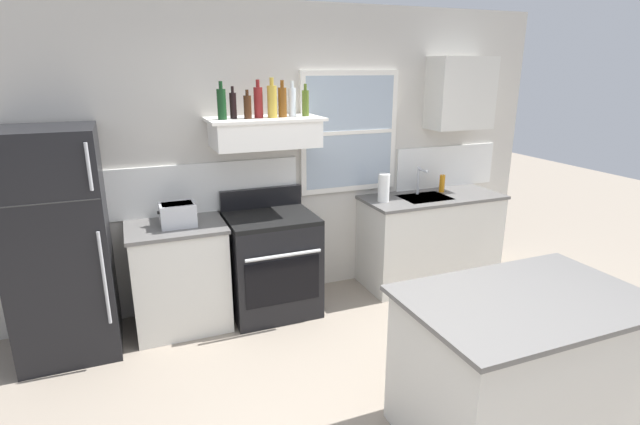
{
  "coord_description": "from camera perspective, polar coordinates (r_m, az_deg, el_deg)",
  "views": [
    {
      "loc": [
        -1.36,
        -2.05,
        2.16
      ],
      "look_at": [
        -0.05,
        1.2,
        1.1
      ],
      "focal_mm": 27.31,
      "sensor_mm": 36.0,
      "label": 1
    }
  ],
  "objects": [
    {
      "name": "back_wall",
      "position": [
        4.57,
        -3.9,
        6.6
      ],
      "size": [
        5.4,
        0.11,
        2.7
      ],
      "color": "beige",
      "rests_on": "ground_plane"
    },
    {
      "name": "refrigerator",
      "position": [
        4.13,
        -28.27,
        -3.39
      ],
      "size": [
        0.7,
        0.72,
        1.75
      ],
      "color": "black",
      "rests_on": "ground_plane"
    },
    {
      "name": "counter_left_of_stove",
      "position": [
        4.32,
        -16.12,
        -7.15
      ],
      "size": [
        0.79,
        0.63,
        0.91
      ],
      "color": "silver",
      "rests_on": "ground_plane"
    },
    {
      "name": "toaster",
      "position": [
        4.1,
        -16.32,
        -0.21
      ],
      "size": [
        0.3,
        0.2,
        0.19
      ],
      "color": "silver",
      "rests_on": "counter_left_of_stove"
    },
    {
      "name": "stove_range",
      "position": [
        4.41,
        -5.67,
        -5.89
      ],
      "size": [
        0.76,
        0.69,
        1.09
      ],
      "color": "black",
      "rests_on": "ground_plane"
    },
    {
      "name": "range_hood_shelf",
      "position": [
        4.2,
        -6.51,
        9.36
      ],
      "size": [
        0.96,
        0.52,
        0.24
      ],
      "color": "white"
    },
    {
      "name": "bottle_dark_green_wine",
      "position": [
        4.05,
        -11.45,
        12.4
      ],
      "size": [
        0.07,
        0.07,
        0.3
      ],
      "color": "#143819",
      "rests_on": "range_hood_shelf"
    },
    {
      "name": "bottle_balsamic_dark",
      "position": [
        4.12,
        -10.15,
        12.29
      ],
      "size": [
        0.06,
        0.06,
        0.26
      ],
      "color": "black",
      "rests_on": "range_hood_shelf"
    },
    {
      "name": "bottle_brown_stout",
      "position": [
        4.08,
        -8.49,
        12.17
      ],
      "size": [
        0.06,
        0.06,
        0.23
      ],
      "color": "#381E0F",
      "rests_on": "range_hood_shelf"
    },
    {
      "name": "bottle_red_label_wine",
      "position": [
        4.14,
        -7.24,
        12.73
      ],
      "size": [
        0.07,
        0.07,
        0.31
      ],
      "color": "maroon",
      "rests_on": "range_hood_shelf"
    },
    {
      "name": "bottle_champagne_gold_foil",
      "position": [
        4.14,
        -5.63,
        12.88
      ],
      "size": [
        0.08,
        0.08,
        0.32
      ],
      "color": "#B29333",
      "rests_on": "range_hood_shelf"
    },
    {
      "name": "bottle_amber_wine",
      "position": [
        4.19,
        -4.43,
        12.82
      ],
      "size": [
        0.07,
        0.07,
        0.3
      ],
      "color": "brown",
      "rests_on": "range_hood_shelf"
    },
    {
      "name": "bottle_clear_tall",
      "position": [
        4.24,
        -3.22,
        12.86
      ],
      "size": [
        0.06,
        0.06,
        0.3
      ],
      "color": "silver",
      "rests_on": "range_hood_shelf"
    },
    {
      "name": "bottle_olive_oil_square",
      "position": [
        4.27,
        -1.72,
        12.75
      ],
      "size": [
        0.06,
        0.06,
        0.27
      ],
      "color": "#4C601E",
      "rests_on": "range_hood_shelf"
    },
    {
      "name": "counter_right_with_sink",
      "position": [
        5.14,
        12.7,
        -2.96
      ],
      "size": [
        1.43,
        0.63,
        0.91
      ],
      "color": "silver",
      "rests_on": "ground_plane"
    },
    {
      "name": "sink_faucet",
      "position": [
        4.99,
        11.58,
        4.02
      ],
      "size": [
        0.03,
        0.17,
        0.28
      ],
      "color": "silver",
      "rests_on": "counter_right_with_sink"
    },
    {
      "name": "paper_towel_roll",
      "position": [
        4.68,
        7.48,
        2.89
      ],
      "size": [
        0.11,
        0.11,
        0.27
      ],
      "primitive_type": "cylinder",
      "color": "white",
      "rests_on": "counter_right_with_sink"
    },
    {
      "name": "dish_soap_bottle",
      "position": [
        5.17,
        14.11,
        3.33
      ],
      "size": [
        0.06,
        0.06,
        0.18
      ],
      "primitive_type": "cylinder",
      "color": "orange",
      "rests_on": "counter_right_with_sink"
    },
    {
      "name": "kitchen_island",
      "position": [
        3.23,
        22.26,
        -16.35
      ],
      "size": [
        1.4,
        0.9,
        0.91
      ],
      "color": "silver",
      "rests_on": "ground_plane"
    },
    {
      "name": "upper_cabinet_right",
      "position": [
        5.18,
        16.14,
        13.29
      ],
      "size": [
        0.64,
        0.32,
        0.7
      ],
      "color": "silver"
    }
  ]
}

